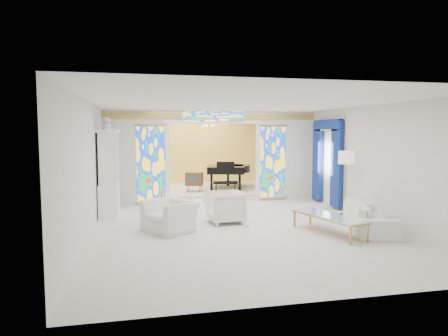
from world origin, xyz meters
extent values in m
plane|color=silver|center=(0.00, 0.00, 0.00)|extent=(12.00, 12.00, 0.00)
cube|color=white|center=(0.00, 0.00, 3.00)|extent=(7.00, 12.00, 0.02)
cube|color=white|center=(0.00, 6.00, 1.50)|extent=(7.00, 0.02, 3.00)
cube|color=white|center=(0.00, -6.00, 1.50)|extent=(7.00, 0.02, 3.00)
cube|color=white|center=(-3.50, 0.00, 1.50)|extent=(0.02, 12.00, 3.00)
cube|color=white|center=(3.50, 0.00, 1.50)|extent=(0.02, 12.00, 3.00)
cube|color=white|center=(-2.50, 2.00, 1.50)|extent=(2.00, 0.18, 3.00)
cube|color=white|center=(2.50, 2.00, 1.50)|extent=(2.00, 0.18, 3.00)
cube|color=white|center=(0.00, 2.00, 2.80)|extent=(3.00, 0.18, 0.40)
cube|color=white|center=(-1.50, 1.90, 1.30)|extent=(0.12, 0.06, 2.60)
cube|color=white|center=(1.50, 1.90, 1.30)|extent=(0.12, 0.06, 2.60)
cube|color=white|center=(0.00, 1.90, 2.65)|extent=(3.24, 0.06, 0.12)
cube|color=gold|center=(0.00, 1.90, 2.82)|extent=(7.00, 0.05, 0.18)
cube|color=gold|center=(-2.03, 1.89, 1.30)|extent=(0.90, 0.04, 2.40)
cube|color=gold|center=(2.03, 1.89, 1.30)|extent=(0.90, 0.04, 2.40)
cube|color=gold|center=(0.00, 1.89, 2.82)|extent=(2.00, 0.04, 0.34)
cube|color=silver|center=(0.00, 4.10, 0.09)|extent=(6.80, 3.80, 0.18)
cube|color=#F1BD54|center=(0.00, 5.88, 1.50)|extent=(6.70, 0.10, 2.90)
cylinder|color=#BF8B42|center=(0.20, 4.00, 2.55)|extent=(0.48, 0.48, 0.30)
cube|color=navy|center=(3.40, 0.05, 1.35)|extent=(0.12, 0.55, 2.60)
cube|color=navy|center=(3.40, 1.35, 1.35)|extent=(0.12, 0.55, 2.60)
cube|color=navy|center=(3.40, 0.70, 2.55)|extent=(0.14, 1.70, 0.30)
cube|color=#ECBA53|center=(3.40, 0.70, 2.38)|extent=(0.12, 1.50, 0.06)
cube|color=white|center=(-3.22, 0.60, 0.45)|extent=(0.50, 1.40, 0.90)
cube|color=white|center=(-3.22, 0.60, 1.60)|extent=(0.44, 1.30, 1.40)
cube|color=white|center=(-2.99, 0.60, 1.60)|extent=(0.01, 1.20, 1.30)
cube|color=white|center=(-3.22, 0.60, 2.34)|extent=(0.56, 1.46, 0.08)
cylinder|color=white|center=(-3.22, 0.25, 2.46)|extent=(0.22, 0.22, 0.16)
sphere|color=white|center=(-3.22, 0.25, 2.62)|extent=(0.20, 0.20, 0.20)
imported|color=silver|center=(-1.71, -1.64, 0.36)|extent=(1.42, 1.46, 0.72)
imported|color=white|center=(-0.25, -1.05, 0.40)|extent=(0.94, 0.92, 0.81)
imported|color=white|center=(2.95, -2.50, 0.33)|extent=(1.59, 2.42, 0.66)
cylinder|color=white|center=(-1.10, -1.05, 0.58)|extent=(0.60, 0.60, 0.04)
cylinder|color=white|center=(-1.10, -1.05, 0.29)|extent=(0.10, 0.10, 0.56)
cylinder|color=white|center=(-1.10, -1.05, 0.02)|extent=(0.40, 0.40, 0.03)
imported|color=white|center=(-1.10, -1.05, 0.69)|extent=(0.22, 0.22, 0.17)
cube|color=white|center=(1.81, -2.64, 0.42)|extent=(1.09, 2.00, 0.04)
cube|color=#BF8B42|center=(1.81, -2.64, 0.39)|extent=(1.13, 2.04, 0.03)
cube|color=#BF8B42|center=(1.83, -3.59, 0.20)|extent=(0.05, 0.05, 0.39)
cube|color=#BF8B42|center=(2.31, -3.45, 0.20)|extent=(0.05, 0.05, 0.39)
cube|color=#BF8B42|center=(1.32, -1.84, 0.20)|extent=(0.05, 0.05, 0.39)
cube|color=#BF8B42|center=(1.79, -1.70, 0.20)|extent=(0.05, 0.05, 0.39)
cylinder|color=#BF8B42|center=(3.20, -0.87, 0.02)|extent=(0.38, 0.38, 0.03)
cylinder|color=#BF8B42|center=(3.20, -0.87, 0.82)|extent=(0.04, 0.04, 1.64)
cylinder|color=silver|center=(3.20, -0.87, 1.62)|extent=(0.54, 0.54, 0.35)
cube|color=black|center=(0.85, 3.97, 0.90)|extent=(1.65, 1.73, 0.26)
cylinder|color=black|center=(1.20, 4.24, 0.90)|extent=(1.62, 1.62, 0.26)
cube|color=black|center=(0.67, 3.14, 0.86)|extent=(1.31, 0.55, 0.09)
cube|color=beige|center=(0.65, 3.07, 0.88)|extent=(1.17, 0.35, 0.03)
cube|color=black|center=(0.74, 3.47, 1.11)|extent=(0.65, 0.17, 0.24)
cube|color=black|center=(0.54, 2.59, 0.56)|extent=(0.90, 0.51, 0.08)
cylinder|color=black|center=(0.20, 3.44, 0.47)|extent=(0.11, 0.11, 0.59)
cylinder|color=black|center=(1.22, 3.22, 0.47)|extent=(0.11, 0.11, 0.59)
cylinder|color=black|center=(1.07, 4.51, 0.47)|extent=(0.11, 0.11, 0.59)
cube|color=brown|center=(-0.46, 3.31, 0.63)|extent=(0.70, 0.58, 0.48)
cube|color=#323735|center=(-0.52, 3.12, 0.66)|extent=(0.37, 0.15, 0.31)
cone|color=brown|center=(-0.72, 3.25, 0.29)|extent=(0.04, 0.04, 0.21)
cone|color=brown|center=(-0.29, 3.10, 0.29)|extent=(0.04, 0.04, 0.21)
cone|color=brown|center=(-0.63, 3.53, 0.29)|extent=(0.04, 0.04, 0.21)
cone|color=brown|center=(-0.19, 3.37, 0.29)|extent=(0.04, 0.04, 0.21)
camera|label=1|loc=(-2.38, -10.89, 2.32)|focal=32.00mm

